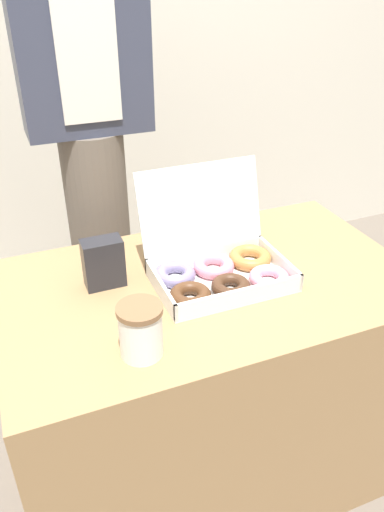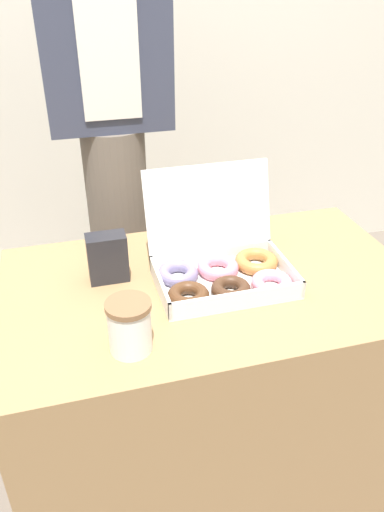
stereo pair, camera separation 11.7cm
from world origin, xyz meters
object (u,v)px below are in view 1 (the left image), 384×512
(napkin_holder, at_px, (103,263))
(person_customer, at_px, (87,111))
(coffee_cup, at_px, (141,330))
(donut_box, at_px, (219,266))

(napkin_holder, bearing_deg, person_customer, 79.61)
(person_customer, bearing_deg, coffee_cup, -95.95)
(donut_box, relative_size, person_customer, 0.19)
(person_customer, bearing_deg, napkin_holder, -100.39)
(coffee_cup, xyz_separation_m, napkin_holder, (-0.01, 0.28, 0.00))
(coffee_cup, distance_m, person_customer, 0.81)
(donut_box, bearing_deg, napkin_holder, 163.15)
(napkin_holder, distance_m, person_customer, 0.56)
(napkin_holder, relative_size, person_customer, 0.07)
(napkin_holder, bearing_deg, coffee_cup, -87.94)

